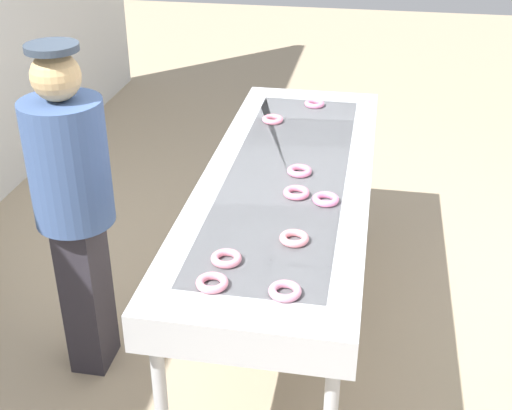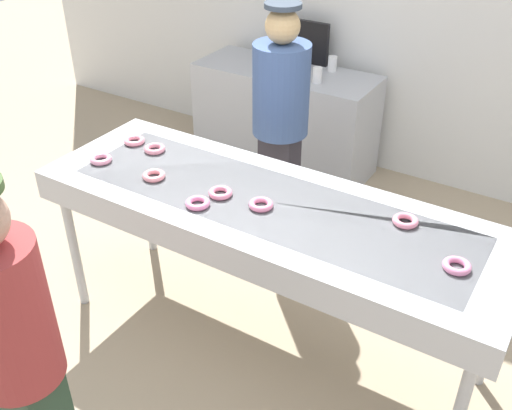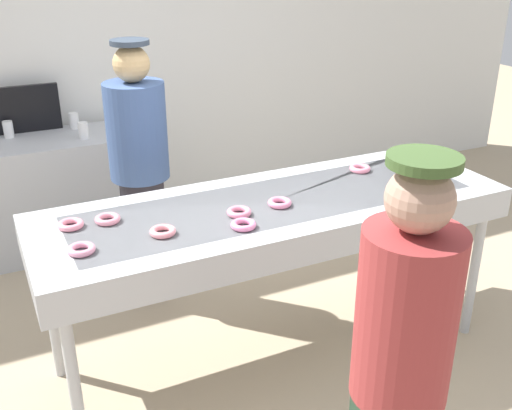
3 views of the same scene
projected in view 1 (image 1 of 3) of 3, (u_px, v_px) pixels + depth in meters
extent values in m
plane|color=tan|center=(284.00, 324.00, 3.88)|extent=(16.00, 16.00, 0.00)
cube|color=#B7BABF|center=(287.00, 187.00, 3.46)|extent=(2.51, 0.83, 0.17)
cube|color=slate|center=(287.00, 179.00, 3.44)|extent=(2.13, 0.58, 0.08)
cylinder|color=#B7BABF|center=(358.00, 178.00, 4.63)|extent=(0.06, 0.06, 0.80)
cylinder|color=#B7BABF|center=(261.00, 170.00, 4.74)|extent=(0.06, 0.06, 0.80)
torus|color=pink|center=(285.00, 291.00, 2.51)|extent=(0.16, 0.16, 0.03)
torus|color=pink|center=(294.00, 238.00, 2.83)|extent=(0.17, 0.17, 0.03)
torus|color=pink|center=(296.00, 193.00, 3.19)|extent=(0.17, 0.17, 0.03)
torus|color=pink|center=(226.00, 258.00, 2.70)|extent=(0.15, 0.15, 0.03)
torus|color=pink|center=(326.00, 199.00, 3.14)|extent=(0.15, 0.15, 0.03)
torus|color=pink|center=(273.00, 119.00, 4.01)|extent=(0.16, 0.16, 0.03)
torus|color=pink|center=(299.00, 171.00, 3.40)|extent=(0.17, 0.17, 0.03)
torus|color=pink|center=(314.00, 104.00, 4.24)|extent=(0.17, 0.17, 0.03)
torus|color=pink|center=(212.00, 283.00, 2.55)|extent=(0.17, 0.17, 0.03)
cube|color=#2E2A33|center=(87.00, 294.00, 3.42)|extent=(0.24, 0.18, 0.85)
cylinder|color=#3F598C|center=(68.00, 163.00, 3.08)|extent=(0.37, 0.37, 0.59)
sphere|color=tan|center=(56.00, 76.00, 2.88)|extent=(0.22, 0.22, 0.22)
cylinder|color=#333E4D|center=(51.00, 47.00, 2.82)|extent=(0.23, 0.23, 0.03)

